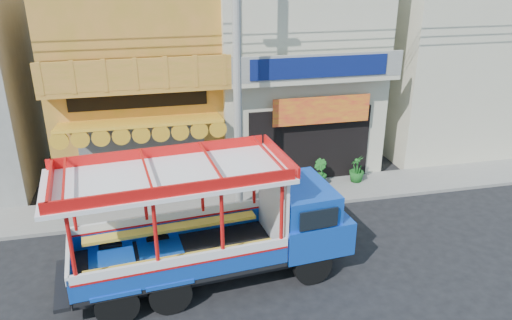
# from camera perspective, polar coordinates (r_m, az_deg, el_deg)

# --- Properties ---
(ground) EXTENTS (90.00, 90.00, 0.00)m
(ground) POSITION_cam_1_polar(r_m,az_deg,el_deg) (14.47, 4.59, -11.45)
(ground) COLOR black
(ground) RESTS_ON ground
(sidewalk) EXTENTS (30.00, 2.00, 0.12)m
(sidewalk) POSITION_cam_1_polar(r_m,az_deg,el_deg) (17.76, 0.81, -4.23)
(sidewalk) COLOR slate
(sidewalk) RESTS_ON ground
(shophouse_left) EXTENTS (6.00, 7.50, 8.24)m
(shophouse_left) POSITION_cam_1_polar(r_m,az_deg,el_deg) (19.75, -13.47, 10.43)
(shophouse_left) COLOR #AA8625
(shophouse_left) RESTS_ON ground
(shophouse_right) EXTENTS (6.00, 6.75, 8.24)m
(shophouse_right) POSITION_cam_1_polar(r_m,az_deg,el_deg) (20.57, 3.77, 11.46)
(shophouse_right) COLOR beige
(shophouse_right) RESTS_ON ground
(party_pilaster) EXTENTS (0.35, 0.30, 8.00)m
(party_pilaster) POSITION_cam_1_polar(r_m,az_deg,el_deg) (16.97, -3.12, 8.67)
(party_pilaster) COLOR beige
(party_pilaster) RESTS_ON ground
(filler_building_right) EXTENTS (6.00, 6.00, 7.60)m
(filler_building_right) POSITION_cam_1_polar(r_m,az_deg,el_deg) (23.59, 20.57, 10.79)
(filler_building_right) COLOR beige
(filler_building_right) RESTS_ON ground
(utility_pole) EXTENTS (28.00, 0.26, 9.00)m
(utility_pole) POSITION_cam_1_polar(r_m,az_deg,el_deg) (15.28, -1.63, 11.09)
(utility_pole) COLOR gray
(utility_pole) RESTS_ON ground
(songthaew_truck) EXTENTS (7.64, 3.11, 3.47)m
(songthaew_truck) POSITION_cam_1_polar(r_m,az_deg,el_deg) (13.01, -3.15, -6.97)
(songthaew_truck) COLOR black
(songthaew_truck) RESTS_ON ground
(green_sign) EXTENTS (0.59, 0.45, 0.93)m
(green_sign) POSITION_cam_1_polar(r_m,az_deg,el_deg) (17.66, -20.63, -4.34)
(green_sign) COLOR black
(green_sign) RESTS_ON sidewalk
(potted_plant_b) EXTENTS (0.58, 0.64, 0.98)m
(potted_plant_b) POSITION_cam_1_polar(r_m,az_deg,el_deg) (18.47, 7.33, -1.43)
(potted_plant_b) COLOR #1A5D1E
(potted_plant_b) RESTS_ON sidewalk
(potted_plant_c) EXTENTS (0.76, 0.76, 1.01)m
(potted_plant_c) POSITION_cam_1_polar(r_m,az_deg,el_deg) (18.97, 11.45, -1.00)
(potted_plant_c) COLOR #1A5D1E
(potted_plant_c) RESTS_ON sidewalk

